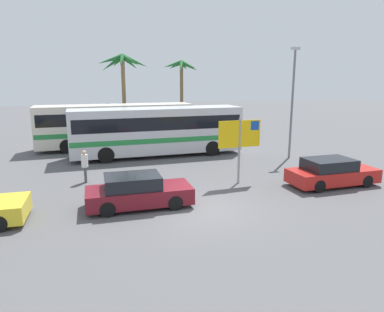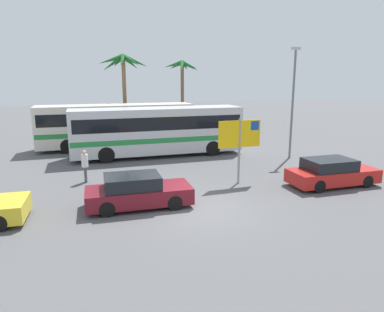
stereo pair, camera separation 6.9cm
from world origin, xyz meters
name	(u,v)px [view 1 (the left image)]	position (x,y,z in m)	size (l,w,h in m)	color
ground	(200,209)	(0.00, 0.00, 0.00)	(120.00, 120.00, 0.00)	#565659
bus_front_coach	(157,129)	(0.57, 10.19, 1.78)	(11.14, 2.51, 3.17)	silver
bus_rear_coach	(116,124)	(-1.73, 13.87, 1.78)	(11.14, 2.51, 3.17)	silver
ferry_sign	(240,136)	(3.03, 2.80, 2.33)	(2.20, 0.13, 3.20)	gray
car_red	(332,173)	(7.06, 1.06, 0.64)	(4.30, 1.77, 1.32)	red
car_maroon	(138,192)	(-2.28, 1.05, 0.64)	(4.22, 1.85, 1.32)	maroon
pedestrian_crossing_lot	(85,164)	(-4.18, 5.22, 0.95)	(0.32, 0.32, 1.62)	#4C4C51
lamp_post_left_side	(292,99)	(8.54, 6.91, 3.78)	(0.56, 0.20, 6.91)	slate
palm_tree_seaside	(123,69)	(-0.61, 17.50, 5.81)	(4.26, 4.25, 7.00)	brown
palm_tree_inland	(182,74)	(5.34, 20.68, 5.48)	(3.50, 3.30, 6.74)	brown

